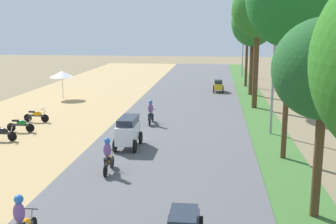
% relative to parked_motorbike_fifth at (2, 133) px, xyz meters
% --- Properties ---
extents(parked_motorbike_fifth, '(1.80, 0.54, 0.94)m').
position_rel_parked_motorbike_fifth_xyz_m(parked_motorbike_fifth, '(0.00, 0.00, 0.00)').
color(parked_motorbike_fifth, black).
rests_on(parked_motorbike_fifth, dirt_shoulder).
extents(parked_motorbike_sixth, '(1.80, 0.54, 0.94)m').
position_rel_parked_motorbike_fifth_xyz_m(parked_motorbike_sixth, '(0.12, 2.12, 0.00)').
color(parked_motorbike_sixth, black).
rests_on(parked_motorbike_sixth, dirt_shoulder).
extents(parked_motorbike_seventh, '(1.80, 0.54, 0.94)m').
position_rel_parked_motorbike_fifth_xyz_m(parked_motorbike_seventh, '(-0.06, 4.90, 0.00)').
color(parked_motorbike_seventh, black).
rests_on(parked_motorbike_seventh, dirt_shoulder).
extents(vendor_umbrella, '(2.20, 2.20, 2.52)m').
position_rel_parked_motorbike_fifth_xyz_m(vendor_umbrella, '(-1.69, 14.42, 1.75)').
color(vendor_umbrella, '#99999E').
rests_on(vendor_umbrella, dirt_shoulder).
extents(median_tree_second, '(3.45, 3.45, 6.86)m').
position_rel_parked_motorbike_fifth_xyz_m(median_tree_second, '(15.76, -8.06, 4.64)').
color(median_tree_second, '#4C351E').
rests_on(median_tree_second, median_strip).
extents(median_tree_fourth, '(4.13, 4.13, 9.99)m').
position_rel_parked_motorbike_fifth_xyz_m(median_tree_fourth, '(15.39, 11.96, 7.24)').
color(median_tree_fourth, '#4C351E').
rests_on(median_tree_fourth, median_strip).
extents(median_tree_fifth, '(4.10, 4.10, 9.10)m').
position_rel_parked_motorbike_fifth_xyz_m(median_tree_fifth, '(15.61, 18.66, 6.32)').
color(median_tree_fifth, '#4C351E').
rests_on(median_tree_fifth, median_strip).
extents(median_tree_sixth, '(3.61, 3.61, 10.16)m').
position_rel_parked_motorbike_fifth_xyz_m(median_tree_sixth, '(15.53, 24.47, 7.47)').
color(median_tree_sixth, '#4C351E').
rests_on(median_tree_sixth, median_strip).
extents(streetlamp_near, '(3.16, 0.20, 7.58)m').
position_rel_parked_motorbike_fifth_xyz_m(streetlamp_near, '(15.66, 3.49, 3.89)').
color(streetlamp_near, gray).
rests_on(streetlamp_near, median_strip).
extents(streetlamp_mid, '(3.16, 0.20, 7.98)m').
position_rel_parked_motorbike_fifth_xyz_m(streetlamp_mid, '(15.66, 33.87, 4.09)').
color(streetlamp_mid, gray).
rests_on(streetlamp_mid, median_strip).
extents(car_van_white, '(1.19, 2.41, 1.67)m').
position_rel_parked_motorbike_fifth_xyz_m(car_van_white, '(7.54, -0.55, 0.47)').
color(car_van_white, silver).
rests_on(car_van_white, road_strip).
extents(car_hatchback_yellow, '(1.04, 2.00, 1.23)m').
position_rel_parked_motorbike_fifth_xyz_m(car_hatchback_yellow, '(12.50, 19.90, 0.19)').
color(car_hatchback_yellow, gold).
rests_on(car_hatchback_yellow, road_strip).
extents(motorbike_foreground_rider, '(0.54, 1.80, 1.66)m').
position_rel_parked_motorbike_fifth_xyz_m(motorbike_foreground_rider, '(6.53, -11.20, 0.30)').
color(motorbike_foreground_rider, black).
rests_on(motorbike_foreground_rider, road_strip).
extents(motorbike_ahead_second, '(0.54, 1.80, 1.66)m').
position_rel_parked_motorbike_fifth_xyz_m(motorbike_ahead_second, '(7.49, -4.64, 0.30)').
color(motorbike_ahead_second, black).
rests_on(motorbike_ahead_second, road_strip).
extents(motorbike_ahead_third, '(0.54, 1.80, 1.66)m').
position_rel_parked_motorbike_fifth_xyz_m(motorbike_ahead_third, '(7.92, 5.11, 0.30)').
color(motorbike_ahead_third, black).
rests_on(motorbike_ahead_third, road_strip).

